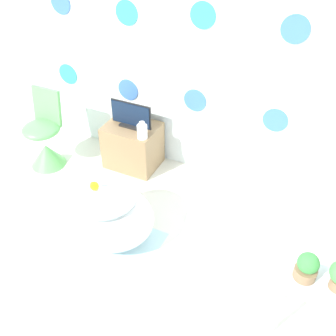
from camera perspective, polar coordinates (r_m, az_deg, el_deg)
The scene contains 11 objects.
ground_plane at distance 3.20m, azimuth -16.35°, elevation -16.80°, with size 12.00×12.00×0.00m, color silver.
wall_back_dotted at distance 3.68m, azimuth -0.68°, elevation 18.27°, with size 5.17×0.05×2.60m.
rug at distance 3.41m, azimuth -10.95°, elevation -11.11°, with size 1.03×0.81×0.01m.
bathtub at distance 3.31m, azimuth -9.05°, elevation -6.74°, with size 0.83×0.68×0.47m.
rubber_duck at distance 3.18m, azimuth -10.69°, elevation -2.54°, with size 0.07×0.08×0.09m.
chair at distance 4.23m, azimuth -17.39°, elevation 3.59°, with size 0.38×0.38×0.81m.
tv_cabinet at distance 4.06m, azimuth -5.13°, elevation 3.28°, with size 0.53×0.41×0.47m.
tv at distance 3.88m, azimuth -5.40°, elevation 7.50°, with size 0.43×0.12×0.26m.
vase at distance 3.71m, azimuth -3.76°, elevation 5.36°, with size 0.10×0.10×0.17m.
side_table at distance 2.75m, azimuth 20.63°, elevation -16.69°, with size 0.43×0.30×0.51m.
potted_plant_left at distance 2.59m, azimuth 19.53°, elevation -13.38°, with size 0.14×0.14×0.20m.
Camera 1 is at (1.53, -1.20, 2.54)m, focal length 42.00 mm.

